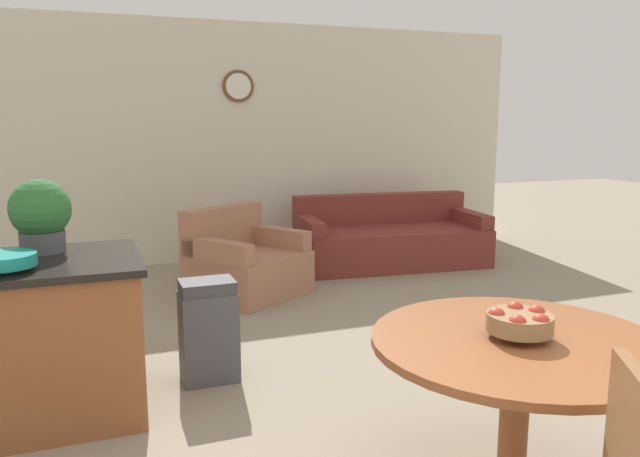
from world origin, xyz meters
TOP-DOWN VIEW (x-y plane):
  - wall_back at (0.00, 6.01)m, footprint 8.00×0.09m
  - dining_table at (0.37, 0.87)m, footprint 1.19×1.19m
  - fruit_bowl at (0.37, 0.87)m, footprint 0.27×0.27m
  - kitchen_island at (-1.52, 2.49)m, footprint 1.09×0.88m
  - teal_bowl at (-1.63, 2.27)m, footprint 0.30×0.30m
  - potted_plant at (-1.48, 2.70)m, footprint 0.33×0.33m
  - trash_bin at (-0.57, 2.64)m, footprint 0.34×0.25m
  - couch at (1.95, 5.09)m, footprint 2.15×1.18m
  - armchair at (0.12, 4.46)m, footprint 1.23×1.21m

SIDE VIEW (x-z plane):
  - couch at x=1.95m, z-range -0.11..0.65m
  - armchair at x=0.12m, z-range -0.13..0.68m
  - trash_bin at x=-0.57m, z-range 0.00..0.64m
  - kitchen_island at x=-1.52m, z-range 0.00..0.89m
  - dining_table at x=0.37m, z-range 0.21..0.96m
  - fruit_bowl at x=0.37m, z-range 0.76..0.89m
  - teal_bowl at x=-1.63m, z-range 0.90..0.98m
  - potted_plant at x=-1.48m, z-range 0.90..1.31m
  - wall_back at x=0.00m, z-range 0.00..2.70m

